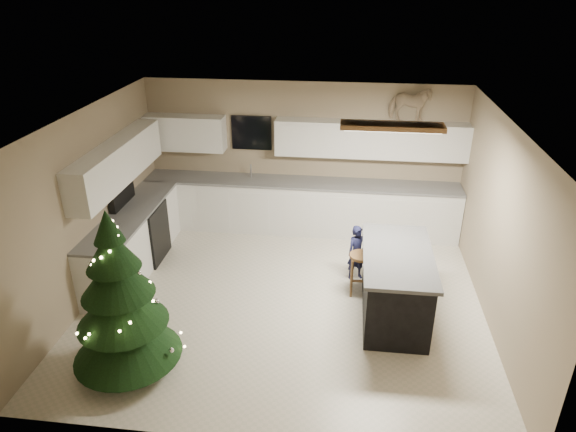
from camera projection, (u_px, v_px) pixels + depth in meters
The scene contains 8 objects.
ground_plane at pixel (285, 299), 7.35m from camera, with size 5.50×5.50×0.00m, color beige.
room_shell at pixel (286, 186), 6.59m from camera, with size 5.52×5.02×2.61m.
cabinetry at pixel (244, 201), 8.59m from camera, with size 5.50×3.20×2.00m.
island at pixel (395, 284), 6.81m from camera, with size 0.90×1.70×0.95m.
bar_stool at pixel (361, 264), 7.28m from camera, with size 0.33×0.33×0.64m.
christmas_tree at pixel (121, 308), 5.73m from camera, with size 1.28×1.24×2.05m.
toddler at pixel (357, 253), 7.67m from camera, with size 0.32×0.21×0.87m, color #111634.
rocking_horse at pixel (410, 104), 8.24m from camera, with size 0.71×0.40×0.59m.
Camera 1 is at (0.79, -6.06, 4.24)m, focal length 32.00 mm.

